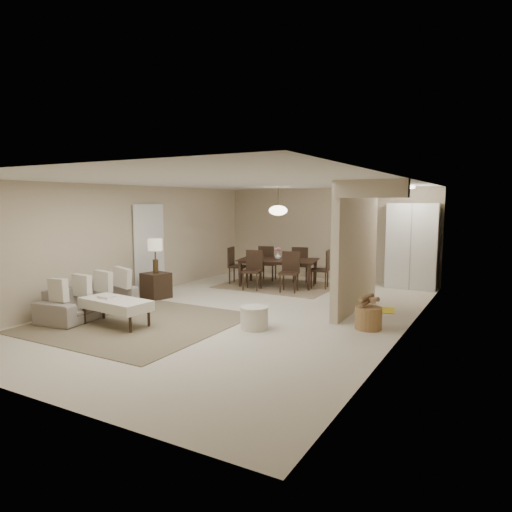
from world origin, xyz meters
The scene contains 22 objects.
floor centered at (0.00, 0.00, 0.00)m, with size 9.00×9.00×0.00m, color beige.
ceiling centered at (0.00, 0.00, 2.50)m, with size 9.00×9.00×0.00m, color white.
back_wall centered at (0.00, 4.50, 1.25)m, with size 6.00×6.00×0.00m, color #C4B394.
left_wall centered at (-3.00, 0.00, 1.25)m, with size 9.00×9.00×0.00m, color #C4B394.
right_wall centered at (3.00, 0.00, 1.25)m, with size 9.00×9.00×0.00m, color #C4B394.
partition centered at (1.80, 1.25, 1.25)m, with size 0.15×2.50×2.50m, color #C4B394.
doorway centered at (-2.97, 0.60, 1.02)m, with size 0.04×0.90×2.04m, color black.
pantry_cabinet centered at (2.35, 4.15, 1.05)m, with size 1.20×0.55×2.10m, color silver.
flush_light centered at (2.30, 3.20, 2.46)m, with size 0.44×0.44×0.05m, color white.
living_rug centered at (-1.26, -1.62, 0.01)m, with size 3.20×3.20×0.01m, color brown.
sofa centered at (-2.45, -1.62, 0.29)m, with size 0.79×2.01×0.59m, color gray.
ottoman_bench centered at (-1.46, -1.92, 0.38)m, with size 1.36×0.72×0.47m.
side_table centered at (-2.40, 0.17, 0.28)m, with size 0.52×0.52×0.57m, color black.
table_lamp centered at (-2.40, 0.17, 1.13)m, with size 0.32×0.32×0.76m.
round_pouf centered at (0.73, -0.92, 0.19)m, with size 0.49×0.49×0.38m, color beige.
wicker_basket centered at (2.42, 0.00, 0.19)m, with size 0.44×0.44×0.38m, color #8E5E38.
dining_rug centered at (-0.68, 2.81, 0.01)m, with size 2.80×2.10×0.01m, color #7C664D.
dining_table centered at (-0.68, 2.81, 0.34)m, with size 1.95×1.09×0.69m, color black.
dining_chairs centered at (-0.68, 2.81, 0.48)m, with size 2.60×2.10×0.96m.
vase centered at (-0.68, 2.81, 0.77)m, with size 0.16×0.16×0.17m, color white.
yellow_mat centered at (2.11, 1.42, 0.01)m, with size 0.86×0.53×0.01m, color yellow.
pendant_light centered at (-0.68, 2.81, 1.92)m, with size 0.46×0.46×0.71m.
Camera 1 is at (4.42, -7.47, 2.14)m, focal length 32.00 mm.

